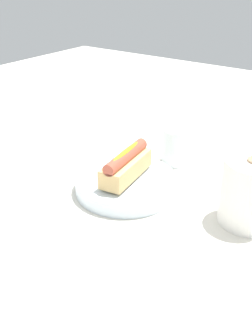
{
  "coord_description": "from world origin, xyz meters",
  "views": [
    {
      "loc": [
        0.62,
        0.43,
        0.45
      ],
      "look_at": [
        0.02,
        -0.01,
        0.06
      ],
      "focal_mm": 42.08,
      "sensor_mm": 36.0,
      "label": 1
    }
  ],
  "objects_px": {
    "hotdog_front": "(126,165)",
    "water_glass": "(176,148)",
    "paper_towel_roll": "(251,192)",
    "serving_bowl": "(126,183)"
  },
  "relations": [
    {
      "from": "hotdog_front",
      "to": "water_glass",
      "type": "xyz_separation_m",
      "value": [
        -0.18,
        0.02,
        -0.02
      ]
    },
    {
      "from": "serving_bowl",
      "to": "paper_towel_roll",
      "type": "height_order",
      "value": "paper_towel_roll"
    },
    {
      "from": "paper_towel_roll",
      "to": "water_glass",
      "type": "bearing_deg",
      "value": -120.22
    },
    {
      "from": "hotdog_front",
      "to": "water_glass",
      "type": "bearing_deg",
      "value": 174.1
    },
    {
      "from": "water_glass",
      "to": "serving_bowl",
      "type": "bearing_deg",
      "value": -5.9
    },
    {
      "from": "paper_towel_roll",
      "to": "serving_bowl",
      "type": "bearing_deg",
      "value": -80.33
    },
    {
      "from": "serving_bowl",
      "to": "water_glass",
      "type": "relative_size",
      "value": 2.5
    },
    {
      "from": "paper_towel_roll",
      "to": "hotdog_front",
      "type": "bearing_deg",
      "value": -80.33
    },
    {
      "from": "serving_bowl",
      "to": "hotdog_front",
      "type": "distance_m",
      "value": 0.04
    },
    {
      "from": "water_glass",
      "to": "paper_towel_roll",
      "type": "relative_size",
      "value": 0.67
    }
  ]
}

